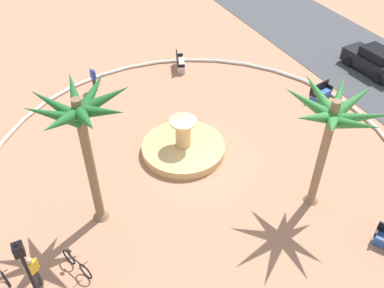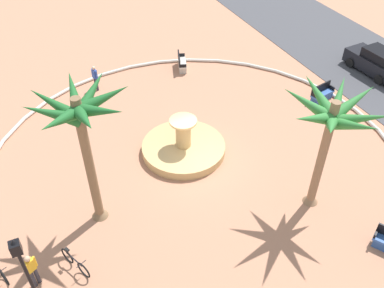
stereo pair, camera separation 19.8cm
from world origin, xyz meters
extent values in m
plane|color=tan|center=(0.00, 0.00, 0.00)|extent=(80.00, 80.00, 0.00)
torus|color=silver|center=(0.00, 0.00, 0.10)|extent=(20.89, 20.89, 0.20)
cylinder|color=tan|center=(-1.02, -0.21, 0.23)|extent=(4.29, 4.29, 0.45)
cylinder|color=#236093|center=(-1.02, -0.21, 0.19)|extent=(3.77, 3.77, 0.34)
cylinder|color=tan|center=(-1.02, -0.21, 1.18)|extent=(0.77, 0.77, 1.46)
cylinder|color=#E0B370|center=(-1.02, -0.21, 1.97)|extent=(1.37, 1.37, 0.12)
cylinder|color=#8E6B4C|center=(4.57, 3.60, 2.73)|extent=(0.37, 0.37, 5.47)
cone|color=#8E6B4C|center=(4.57, 3.60, 0.25)|extent=(0.70, 0.70, 0.50)
cone|color=#337F38|center=(5.53, 3.72, 4.98)|extent=(2.24, 0.83, 1.47)
cone|color=#337F38|center=(5.34, 4.23, 5.03)|extent=(2.07, 1.83, 1.39)
cone|color=#337F38|center=(4.45, 4.62, 5.13)|extent=(0.82, 2.28, 1.22)
cone|color=#337F38|center=(3.92, 4.34, 5.01)|extent=(1.87, 2.03, 1.42)
cone|color=#337F38|center=(3.54, 3.67, 5.13)|extent=(2.26, 0.70, 1.21)
cone|color=#337F38|center=(3.77, 2.98, 5.07)|extent=(2.10, 1.80, 1.31)
cone|color=#337F38|center=(4.67, 2.59, 5.09)|extent=(0.79, 2.27, 1.29)
cone|color=#337F38|center=(5.26, 2.89, 5.04)|extent=(1.95, 1.97, 1.36)
cylinder|color=brown|center=(1.35, -5.29, 3.10)|extent=(0.38, 0.38, 6.20)
cone|color=brown|center=(1.35, -5.29, 0.25)|extent=(0.73, 0.73, 0.50)
cone|color=#1E6028|center=(2.31, -5.25, 5.95)|extent=(2.10, 0.65, 1.06)
cone|color=#1E6028|center=(2.08, -4.67, 5.94)|extent=(1.95, 1.77, 1.06)
cone|color=#1E6028|center=(1.36, -4.33, 5.93)|extent=(0.60, 2.09, 1.08)
cone|color=#1E6028|center=(0.70, -4.62, 5.84)|extent=(1.84, 1.88, 1.25)
cone|color=#1E6028|center=(0.42, -5.20, 5.84)|extent=(2.12, 0.77, 1.25)
cone|color=#1E6028|center=(0.74, -5.96, 5.76)|extent=(1.80, 1.89, 1.38)
cone|color=#1E6028|center=(1.22, -6.17, 5.73)|extent=(0.85, 2.09, 1.44)
cone|color=#1E6028|center=(2.01, -5.98, 5.92)|extent=(1.85, 1.89, 1.10)
cube|color=#335BA8|center=(-1.83, 9.28, 0.45)|extent=(0.80, 1.67, 0.12)
cube|color=black|center=(-2.04, 9.24, 0.75)|extent=(0.39, 1.59, 0.50)
cube|color=#2B4E8F|center=(-1.83, 9.28, 0.20)|extent=(0.74, 1.53, 0.39)
cube|color=black|center=(-1.98, 10.01, 0.59)|extent=(0.46, 0.17, 0.24)
cube|color=black|center=(-1.69, 8.54, 0.59)|extent=(0.46, 0.17, 0.24)
cube|color=beige|center=(-8.83, 3.19, 0.45)|extent=(1.67, 1.01, 0.12)
cube|color=black|center=(-8.90, 2.99, 0.75)|extent=(1.53, 0.62, 0.50)
cube|color=#B6ADA0|center=(-8.83, 3.19, 0.20)|extent=(1.54, 0.93, 0.39)
cube|color=black|center=(-9.54, 3.44, 0.59)|extent=(0.23, 0.45, 0.24)
cube|color=black|center=(-8.13, 2.93, 0.59)|extent=(0.23, 0.45, 0.24)
cube|color=black|center=(7.50, 4.54, 0.59)|extent=(0.30, 0.43, 0.24)
cylinder|color=black|center=(5.00, -8.30, 1.88)|extent=(0.12, 0.12, 3.75)
cube|color=black|center=(5.00, -8.30, 3.97)|extent=(0.32, 0.32, 0.44)
sphere|color=#F2EDCC|center=(5.00, -8.30, 3.97)|extent=(0.22, 0.22, 0.22)
cone|color=black|center=(5.00, -8.30, 4.25)|extent=(0.20, 0.20, 0.18)
torus|color=black|center=(4.02, -6.63, 0.36)|extent=(0.68, 0.36, 0.72)
torus|color=black|center=(3.11, -7.05, 0.36)|extent=(0.68, 0.36, 0.72)
cylinder|color=black|center=(3.57, -6.84, 0.59)|extent=(0.88, 0.45, 0.05)
cylinder|color=black|center=(3.25, -6.99, 0.74)|extent=(0.04, 0.04, 0.30)
cube|color=black|center=(3.25, -6.99, 0.91)|extent=(0.22, 0.18, 0.06)
cylinder|color=black|center=(3.97, -6.65, 0.73)|extent=(0.21, 0.41, 0.03)
torus|color=black|center=(3.06, -9.41, 0.36)|extent=(0.70, 0.30, 0.72)
cylinder|color=black|center=(3.01, -9.42, 0.73)|extent=(0.17, 0.42, 0.03)
cylinder|color=#33333D|center=(3.64, -8.43, 0.45)|extent=(0.14, 0.14, 0.91)
cylinder|color=#33333D|center=(3.55, -8.27, 0.45)|extent=(0.14, 0.14, 0.91)
cube|color=yellow|center=(3.60, -8.35, 1.19)|extent=(0.34, 0.39, 0.56)
sphere|color=tan|center=(3.60, -8.35, 1.59)|extent=(0.22, 0.22, 0.22)
cylinder|color=yellow|center=(3.70, -8.54, 1.19)|extent=(0.09, 0.09, 0.53)
cylinder|color=yellow|center=(3.49, -8.16, 1.19)|extent=(0.09, 0.09, 0.53)
cylinder|color=#33333D|center=(-8.77, -2.75, 0.43)|extent=(0.14, 0.14, 0.86)
cylinder|color=#33333D|center=(-8.60, -2.69, 0.43)|extent=(0.14, 0.14, 0.86)
cube|color=#2D4CA5|center=(-8.68, -2.72, 1.14)|extent=(0.39, 0.30, 0.56)
sphere|color=beige|center=(-8.68, -2.72, 1.54)|extent=(0.22, 0.22, 0.22)
cylinder|color=#2D4CA5|center=(-8.89, -2.79, 1.14)|extent=(0.09, 0.09, 0.53)
cylinder|color=#2D4CA5|center=(-8.48, -2.65, 1.14)|extent=(0.09, 0.09, 0.53)
cube|color=black|center=(-3.04, 14.45, 0.64)|extent=(4.11, 1.97, 0.90)
cube|color=black|center=(-2.85, 14.47, 1.36)|extent=(2.09, 1.58, 0.60)
cube|color=#333D47|center=(-3.74, 14.41, 1.28)|extent=(0.39, 1.38, 0.51)
cylinder|color=black|center=(-4.22, 13.52, 0.32)|extent=(0.65, 0.26, 0.64)
cylinder|color=black|center=(-4.34, 15.22, 0.32)|extent=(0.65, 0.26, 0.64)
cylinder|color=black|center=(-1.75, 13.69, 0.32)|extent=(0.65, 0.26, 0.64)
camera|label=1|loc=(13.89, -6.89, 14.31)|focal=39.18mm
camera|label=2|loc=(13.98, -6.71, 14.31)|focal=39.18mm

